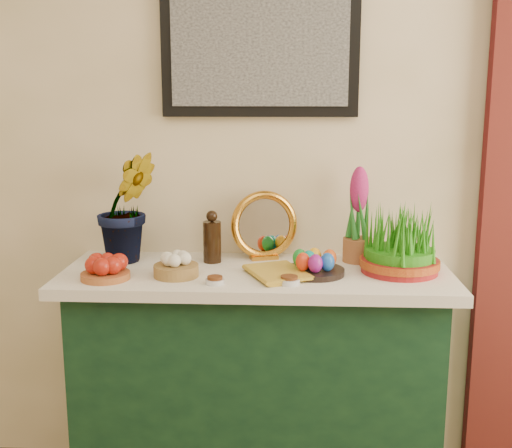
{
  "coord_description": "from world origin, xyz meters",
  "views": [
    {
      "loc": [
        0.07,
        -0.23,
        1.52
      ],
      "look_at": [
        -0.04,
        1.95,
        1.07
      ],
      "focal_mm": 45.0,
      "sensor_mm": 36.0,
      "label": 1
    }
  ],
  "objects": [
    {
      "name": "apple_bowl",
      "position": [
        -0.56,
        1.86,
        0.93
      ],
      "size": [
        0.21,
        0.21,
        0.09
      ],
      "color": "#A3572B",
      "rests_on": "tablecloth"
    },
    {
      "name": "spice_dish_left",
      "position": [
        -0.17,
        1.82,
        0.9
      ],
      "size": [
        0.06,
        0.06,
        0.03
      ],
      "color": "silver",
      "rests_on": "tablecloth"
    },
    {
      "name": "garlic_basket",
      "position": [
        -0.32,
        1.91,
        0.93
      ],
      "size": [
        0.18,
        0.18,
        0.09
      ],
      "color": "olive",
      "rests_on": "tablecloth"
    },
    {
      "name": "mirror",
      "position": [
        -0.02,
        2.17,
        1.02
      ],
      "size": [
        0.27,
        0.14,
        0.27
      ],
      "color": "orange",
      "rests_on": "tablecloth"
    },
    {
      "name": "spice_dish_right",
      "position": [
        0.08,
        1.83,
        0.9
      ],
      "size": [
        0.07,
        0.07,
        0.03
      ],
      "color": "silver",
      "rests_on": "tablecloth"
    },
    {
      "name": "vinegar_cruet",
      "position": [
        -0.21,
        2.11,
        0.98
      ],
      "size": [
        0.07,
        0.07,
        0.2
      ],
      "color": "black",
      "rests_on": "tablecloth"
    },
    {
      "name": "sideboard",
      "position": [
        -0.04,
        2.0,
        0.42
      ],
      "size": [
        1.3,
        0.45,
        0.85
      ],
      "primitive_type": "cube",
      "color": "#163D20",
      "rests_on": "ground"
    },
    {
      "name": "hyacinth_green",
      "position": [
        -0.53,
        2.11,
        1.17
      ],
      "size": [
        0.35,
        0.34,
        0.55
      ],
      "primitive_type": "imported",
      "rotation": [
        0.0,
        0.0,
        0.49
      ],
      "color": "#237224",
      "rests_on": "tablecloth"
    },
    {
      "name": "hyacinth_pink",
      "position": [
        0.33,
        2.14,
        1.05
      ],
      "size": [
        0.11,
        0.11,
        0.36
      ],
      "color": "#9A5A34",
      "rests_on": "tablecloth"
    },
    {
      "name": "tablecloth",
      "position": [
        -0.04,
        2.0,
        0.87
      ],
      "size": [
        1.4,
        0.55,
        0.04
      ],
      "primitive_type": "cube",
      "color": "white",
      "rests_on": "sideboard"
    },
    {
      "name": "wheatgrass_sabzeh",
      "position": [
        0.47,
        2.0,
        0.99
      ],
      "size": [
        0.28,
        0.28,
        0.23
      ],
      "color": "maroon",
      "rests_on": "tablecloth"
    },
    {
      "name": "book",
      "position": [
        -0.05,
        1.89,
        0.91
      ],
      "size": [
        0.24,
        0.28,
        0.03
      ],
      "primitive_type": "imported",
      "rotation": [
        0.0,
        0.0,
        0.42
      ],
      "color": "gold",
      "rests_on": "tablecloth"
    },
    {
      "name": "egg_plate",
      "position": [
        0.16,
        1.95,
        0.92
      ],
      "size": [
        0.25,
        0.25,
        0.09
      ],
      "color": "black",
      "rests_on": "tablecloth"
    }
  ]
}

